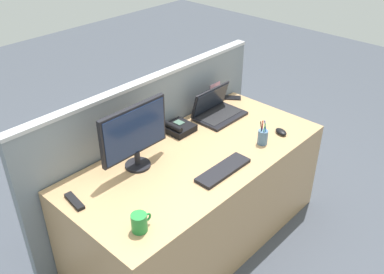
% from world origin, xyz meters
% --- Properties ---
extents(ground_plane, '(10.00, 10.00, 0.00)m').
position_xyz_m(ground_plane, '(0.00, 0.00, 0.00)').
color(ground_plane, '#424751').
extents(desk, '(1.82, 0.84, 0.72)m').
position_xyz_m(desk, '(0.00, 0.00, 0.36)').
color(desk, tan).
rests_on(desk, ground_plane).
extents(cubicle_divider, '(2.07, 0.08, 1.13)m').
position_xyz_m(cubicle_divider, '(0.00, 0.46, 0.57)').
color(cubicle_divider, gray).
rests_on(cubicle_divider, ground_plane).
extents(desktop_monitor, '(0.49, 0.16, 0.42)m').
position_xyz_m(desktop_monitor, '(-0.34, 0.20, 0.95)').
color(desktop_monitor, black).
rests_on(desktop_monitor, desk).
extents(laptop, '(0.37, 0.26, 0.22)m').
position_xyz_m(laptop, '(0.50, 0.26, 0.77)').
color(laptop, black).
rests_on(laptop, desk).
extents(desk_phone, '(0.19, 0.19, 0.08)m').
position_xyz_m(desk_phone, '(0.13, 0.31, 0.74)').
color(desk_phone, black).
rests_on(desk_phone, desk).
extents(keyboard_main, '(0.40, 0.12, 0.02)m').
position_xyz_m(keyboard_main, '(-0.02, -0.24, 0.73)').
color(keyboard_main, black).
rests_on(keyboard_main, desk).
extents(computer_mouse_right_hand, '(0.09, 0.11, 0.03)m').
position_xyz_m(computer_mouse_right_hand, '(0.61, -0.25, 0.73)').
color(computer_mouse_right_hand, black).
rests_on(computer_mouse_right_hand, desk).
extents(pen_cup, '(0.07, 0.07, 0.18)m').
position_xyz_m(pen_cup, '(0.41, -0.22, 0.77)').
color(pen_cup, '#4C7093').
rests_on(pen_cup, desk).
extents(cell_phone_black_slab, '(0.14, 0.15, 0.01)m').
position_xyz_m(cell_phone_black_slab, '(0.81, 0.36, 0.72)').
color(cell_phone_black_slab, black).
rests_on(cell_phone_black_slab, desk).
extents(tv_remote, '(0.06, 0.17, 0.02)m').
position_xyz_m(tv_remote, '(-0.82, 0.19, 0.73)').
color(tv_remote, black).
rests_on(tv_remote, desk).
extents(coffee_mug, '(0.12, 0.08, 0.10)m').
position_xyz_m(coffee_mug, '(-0.71, -0.25, 0.77)').
color(coffee_mug, '#238438').
rests_on(coffee_mug, desk).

